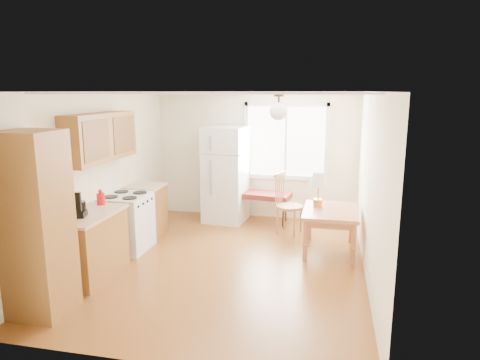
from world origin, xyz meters
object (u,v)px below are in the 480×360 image
(refrigerator, at_px, (226,174))
(dining_table, at_px, (330,216))
(chair, at_px, (284,199))
(bench, at_px, (257,195))

(refrigerator, xyz_separation_m, dining_table, (2.01, -1.31, -0.33))
(refrigerator, relative_size, dining_table, 1.65)
(refrigerator, bearing_deg, dining_table, -27.17)
(refrigerator, distance_m, dining_table, 2.42)
(refrigerator, bearing_deg, chair, -16.69)
(chair, bearing_deg, refrigerator, 174.05)
(bench, distance_m, chair, 0.78)
(bench, relative_size, dining_table, 1.21)
(dining_table, bearing_deg, chair, 135.87)
(refrigerator, relative_size, chair, 1.70)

